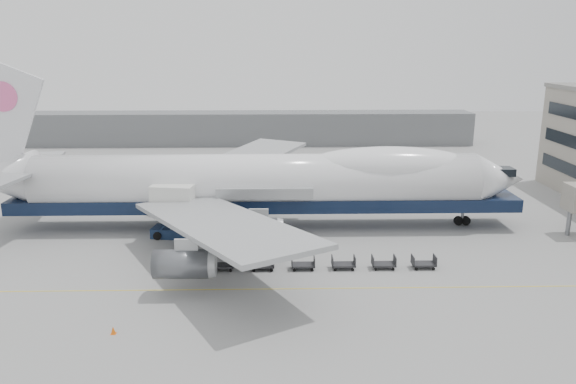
{
  "coord_description": "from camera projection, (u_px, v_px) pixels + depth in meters",
  "views": [
    {
      "loc": [
        2.23,
        -52.75,
        21.45
      ],
      "look_at": [
        3.59,
        6.0,
        5.89
      ],
      "focal_mm": 35.0,
      "sensor_mm": 36.0,
      "label": 1
    }
  ],
  "objects": [
    {
      "name": "dolly_1",
      "position": [
        222.0,
        265.0,
        54.82
      ],
      "size": [
        2.3,
        1.35,
        1.3
      ],
      "color": "#2D2D30",
      "rests_on": "ground"
    },
    {
      "name": "airliner",
      "position": [
        262.0,
        181.0,
        66.59
      ],
      "size": [
        67.0,
        55.3,
        19.98
      ],
      "color": "white",
      "rests_on": "ground"
    },
    {
      "name": "dolly_4",
      "position": [
        343.0,
        264.0,
        55.08
      ],
      "size": [
        2.3,
        1.35,
        1.3
      ],
      "color": "#2D2D30",
      "rests_on": "ground"
    },
    {
      "name": "dolly_5",
      "position": [
        384.0,
        263.0,
        55.17
      ],
      "size": [
        2.3,
        1.35,
        1.3
      ],
      "color": "#2D2D30",
      "rests_on": "ground"
    },
    {
      "name": "hangar",
      "position": [
        219.0,
        128.0,
        122.95
      ],
      "size": [
        110.0,
        8.0,
        7.0
      ],
      "primitive_type": "cube",
      "color": "slate",
      "rests_on": "ground"
    },
    {
      "name": "catering_truck",
      "position": [
        174.0,
        208.0,
        63.56
      ],
      "size": [
        5.45,
        4.1,
        6.13
      ],
      "rotation": [
        0.0,
        0.0,
        -0.15
      ],
      "color": "#172746",
      "rests_on": "ground"
    },
    {
      "name": "dolly_3",
      "position": [
        303.0,
        264.0,
        55.0
      ],
      "size": [
        2.3,
        1.35,
        1.3
      ],
      "color": "#2D2D30",
      "rests_on": "ground"
    },
    {
      "name": "apron_line",
      "position": [
        251.0,
        289.0,
        50.62
      ],
      "size": [
        60.0,
        0.15,
        0.01
      ],
      "primitive_type": "cube",
      "color": "gold",
      "rests_on": "ground"
    },
    {
      "name": "ground",
      "position": [
        254.0,
        264.0,
        56.42
      ],
      "size": [
        260.0,
        260.0,
        0.0
      ],
      "primitive_type": "plane",
      "color": "gray",
      "rests_on": "ground"
    },
    {
      "name": "dolly_2",
      "position": [
        263.0,
        264.0,
        54.91
      ],
      "size": [
        2.3,
        1.35,
        1.3
      ],
      "color": "#2D2D30",
      "rests_on": "ground"
    },
    {
      "name": "dolly_6",
      "position": [
        424.0,
        263.0,
        55.26
      ],
      "size": [
        2.3,
        1.35,
        1.3
      ],
      "color": "#2D2D30",
      "rests_on": "ground"
    },
    {
      "name": "dolly_0",
      "position": [
        181.0,
        265.0,
        54.73
      ],
      "size": [
        2.3,
        1.35,
        1.3
      ],
      "color": "#2D2D30",
      "rests_on": "ground"
    },
    {
      "name": "traffic_cone",
      "position": [
        113.0,
        330.0,
        42.78
      ],
      "size": [
        0.41,
        0.41,
        0.61
      ],
      "rotation": [
        0.0,
        0.0,
        -0.33
      ],
      "color": "#EA5F0C",
      "rests_on": "ground"
    }
  ]
}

